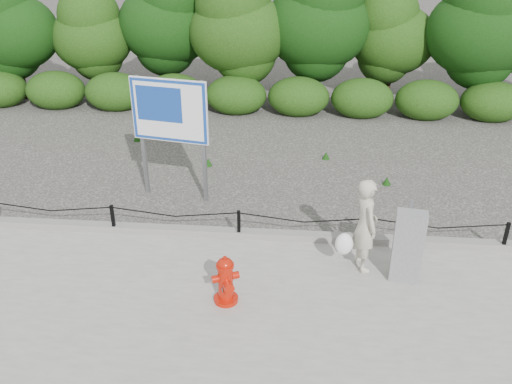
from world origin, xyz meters
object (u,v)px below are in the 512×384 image
object	(u,v)px
fire_hydrant	(226,280)
utility_cabinet	(408,246)
advertising_sign	(170,116)
pedestrian	(364,226)

from	to	relation	value
fire_hydrant	utility_cabinet	xyz separation A→B (m)	(2.98, 0.89, 0.25)
utility_cabinet	advertising_sign	bearing A→B (deg)	158.13
pedestrian	utility_cabinet	size ratio (longest dim) A/B	1.19
pedestrian	advertising_sign	world-z (taller)	advertising_sign
fire_hydrant	pedestrian	world-z (taller)	pedestrian
fire_hydrant	advertising_sign	xyz separation A→B (m)	(-1.67, 3.69, 1.44)
pedestrian	utility_cabinet	xyz separation A→B (m)	(0.72, -0.29, -0.19)
utility_cabinet	advertising_sign	world-z (taller)	advertising_sign
fire_hydrant	utility_cabinet	distance (m)	3.12
fire_hydrant	pedestrian	distance (m)	2.59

